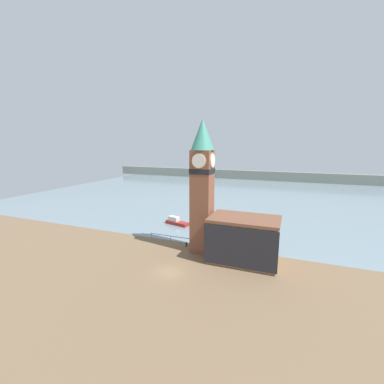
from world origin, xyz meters
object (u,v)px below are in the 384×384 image
at_px(pier_building, 244,239).
at_px(mooring_bollard_near, 186,244).
at_px(boat_near, 176,222).
at_px(clock_tower, 202,183).

height_order(pier_building, mooring_bollard_near, pier_building).
relative_size(boat_near, mooring_bollard_near, 7.63).
bearing_deg(pier_building, boat_near, 143.37).
distance_m(clock_tower, pier_building, 11.91).
bearing_deg(boat_near, mooring_bollard_near, -42.48).
xyz_separation_m(clock_tower, boat_near, (-11.09, 12.68, -11.95)).
xyz_separation_m(pier_building, mooring_bollard_near, (-11.32, 2.30, -3.35)).
distance_m(boat_near, mooring_bollard_near, 14.05).
xyz_separation_m(clock_tower, mooring_bollard_near, (-3.46, 0.89, -12.18)).
distance_m(pier_building, boat_near, 23.82).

